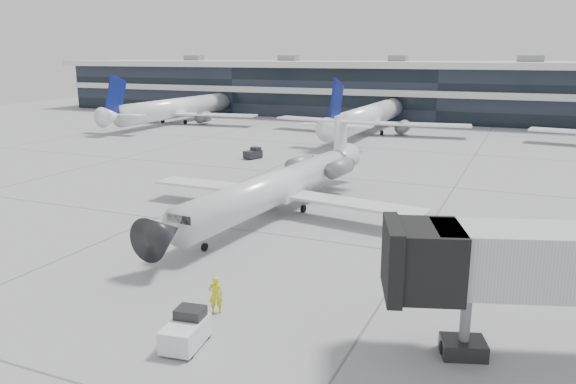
% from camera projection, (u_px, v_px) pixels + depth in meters
% --- Properties ---
extents(ground, '(220.00, 220.00, 0.00)m').
position_uv_depth(ground, '(272.00, 234.00, 39.99)').
color(ground, gray).
rests_on(ground, ground).
extents(terminal, '(170.00, 22.00, 10.00)m').
position_uv_depth(terminal, '(446.00, 93.00, 111.87)').
color(terminal, black).
rests_on(terminal, ground).
extents(bg_jet_left, '(32.00, 40.00, 9.60)m').
position_uv_depth(bg_jet_left, '(180.00, 122.00, 106.41)').
color(bg_jet_left, white).
rests_on(bg_jet_left, ground).
extents(bg_jet_center, '(32.00, 40.00, 9.60)m').
position_uv_depth(bg_jet_center, '(370.00, 133.00, 92.09)').
color(bg_jet_center, white).
rests_on(bg_jet_center, ground).
extents(regional_jet, '(23.68, 29.58, 6.83)m').
position_uv_depth(regional_jet, '(281.00, 185.00, 44.65)').
color(regional_jet, silver).
rests_on(regional_jet, ground).
extents(ramp_worker, '(0.83, 0.76, 1.91)m').
position_uv_depth(ramp_worker, '(216.00, 295.00, 27.55)').
color(ramp_worker, '#CEDA17').
rests_on(ramp_worker, ground).
extents(baggage_tug, '(1.77, 2.63, 1.56)m').
position_uv_depth(baggage_tug, '(186.00, 331.00, 24.47)').
color(baggage_tug, silver).
rests_on(baggage_tug, ground).
extents(traffic_cone, '(0.50, 0.50, 0.59)m').
position_uv_depth(traffic_cone, '(247.00, 185.00, 53.86)').
color(traffic_cone, orange).
rests_on(traffic_cone, ground).
extents(far_tug, '(1.94, 2.48, 1.39)m').
position_uv_depth(far_tug, '(253.00, 154.00, 69.06)').
color(far_tug, black).
rests_on(far_tug, ground).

